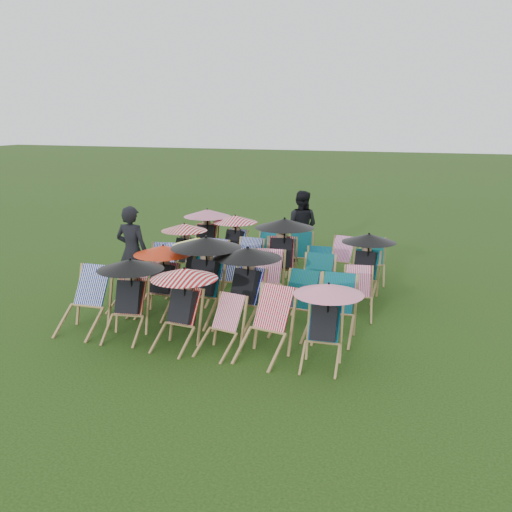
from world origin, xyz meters
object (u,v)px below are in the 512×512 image
(deckchair_29, at_px, (372,261))
(person_left, at_px, (132,252))
(deckchair_5, at_px, (324,323))
(deckchair_0, at_px, (84,301))
(person_rear, at_px, (301,226))

(deckchair_29, bearing_deg, person_left, -156.64)
(person_left, bearing_deg, deckchair_5, 155.58)
(deckchair_0, relative_size, person_rear, 0.59)
(deckchair_29, bearing_deg, deckchair_0, -139.56)
(deckchair_29, bearing_deg, deckchair_5, -97.95)
(deckchair_29, xyz_separation_m, person_left, (-4.27, -2.59, 0.45))
(deckchair_29, height_order, person_rear, person_rear)
(person_rear, bearing_deg, person_left, 60.74)
(deckchair_5, height_order, person_rear, person_rear)
(deckchair_29, relative_size, person_left, 0.50)
(person_left, distance_m, person_rear, 4.51)
(deckchair_5, relative_size, person_left, 0.66)
(deckchair_0, relative_size, person_left, 0.57)
(deckchair_29, distance_m, person_left, 5.02)
(deckchair_29, bearing_deg, person_rear, 139.00)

